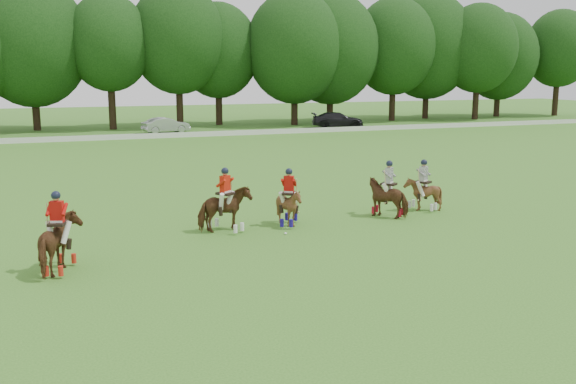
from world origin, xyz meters
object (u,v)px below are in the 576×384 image
object	(u,v)px
car_right	(338,120)
polo_red_a	(59,243)
polo_stripe_a	(388,197)
polo_ball	(285,233)
polo_red_b	(226,209)
polo_stripe_b	(423,193)
polo_red_c	(289,206)
car_mid	(166,125)

from	to	relation	value
car_right	polo_red_a	world-z (taller)	polo_red_a
polo_stripe_a	polo_ball	distance (m)	5.04
polo_red_a	polo_stripe_a	size ratio (longest dim) A/B	1.06
polo_red_b	polo_stripe_b	world-z (taller)	polo_red_b
polo_red_a	polo_stripe_b	size ratio (longest dim) A/B	1.11
polo_red_c	polo_stripe_b	xyz separation A→B (m)	(6.05, 0.51, -0.01)
car_right	polo_red_c	xyz separation A→B (m)	(-19.47, -37.66, -0.00)
polo_red_b	polo_red_c	size ratio (longest dim) A/B	1.08
car_right	polo_red_a	bearing A→B (deg)	161.83
car_mid	polo_red_c	bearing A→B (deg)	165.41
car_mid	car_right	xyz separation A→B (m)	(17.40, 0.00, 0.05)
polo_red_c	polo_stripe_a	distance (m)	4.22
car_right	polo_stripe_a	xyz separation A→B (m)	(-15.25, -37.57, 0.03)
polo_stripe_b	car_mid	bearing A→B (deg)	96.11
car_mid	polo_ball	size ratio (longest dim) A/B	47.93
polo_ball	polo_red_a	bearing A→B (deg)	-167.16
polo_stripe_a	polo_stripe_b	size ratio (longest dim) A/B	1.05
car_mid	polo_red_a	size ratio (longest dim) A/B	1.84
polo_stripe_a	polo_stripe_b	distance (m)	1.88
car_mid	polo_red_b	world-z (taller)	polo_red_b
polo_stripe_a	polo_ball	bearing A→B (deg)	-164.73
car_right	polo_stripe_b	size ratio (longest dim) A/B	2.47
polo_stripe_b	polo_red_a	bearing A→B (deg)	-166.33
car_right	polo_red_c	world-z (taller)	polo_red_c
car_right	polo_red_a	size ratio (longest dim) A/B	2.22
polo_stripe_a	polo_stripe_b	world-z (taller)	polo_stripe_a
car_right	polo_red_a	xyz separation A→B (m)	(-27.53, -40.59, 0.10)
polo_red_c	polo_ball	size ratio (longest dim) A/B	23.81
polo_red_a	car_mid	bearing A→B (deg)	75.99
polo_stripe_a	polo_stripe_b	bearing A→B (deg)	12.84
polo_red_a	polo_ball	world-z (taller)	polo_red_a
car_mid	polo_ball	bearing A→B (deg)	164.64
polo_red_a	polo_red_c	size ratio (longest dim) A/B	1.09
polo_red_a	polo_stripe_b	world-z (taller)	polo_red_a
car_right	polo_red_c	size ratio (longest dim) A/B	2.43
car_mid	polo_stripe_a	distance (m)	37.63
car_mid	polo_red_a	xyz separation A→B (m)	(-10.13, -40.59, 0.14)
polo_stripe_b	car_right	bearing A→B (deg)	70.13
polo_red_b	polo_stripe_a	size ratio (longest dim) A/B	1.04
car_mid	polo_stripe_b	xyz separation A→B (m)	(3.98, -37.15, 0.03)
polo_stripe_a	polo_red_b	bearing A→B (deg)	-178.78
car_mid	polo_stripe_a	world-z (taller)	polo_stripe_a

